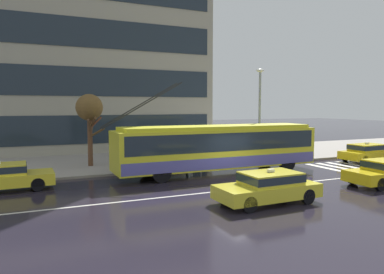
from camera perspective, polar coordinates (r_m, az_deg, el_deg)
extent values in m
plane|color=#24202B|center=(18.89, 8.48, -7.19)|extent=(160.00, 160.00, 0.00)
cube|color=gray|center=(27.24, -2.16, -3.28)|extent=(80.00, 10.00, 0.14)
cube|color=beige|center=(24.25, 21.36, -4.78)|extent=(0.44, 4.40, 0.01)
cube|color=beige|center=(24.89, 22.83, -4.59)|extent=(0.44, 4.40, 0.01)
cube|color=beige|center=(25.54, 24.23, -4.40)|extent=(0.44, 4.40, 0.01)
cube|color=beige|center=(26.21, 25.55, -4.22)|extent=(0.44, 4.40, 0.01)
cube|color=beige|center=(26.89, 26.81, -4.05)|extent=(0.44, 4.40, 0.01)
cube|color=silver|center=(17.91, 10.54, -7.88)|extent=(72.00, 0.14, 0.01)
cube|color=yellow|center=(21.07, 4.21, -1.71)|extent=(12.33, 2.69, 2.21)
cube|color=yellow|center=(20.96, 4.23, 1.56)|extent=(11.58, 2.43, 0.20)
cube|color=#1E2833|center=(21.02, 4.22, -0.51)|extent=(11.83, 2.71, 1.02)
cube|color=#5553A4|center=(21.16, 4.20, -3.61)|extent=(12.20, 2.72, 0.62)
cube|color=#1E2833|center=(24.52, 16.85, 0.06)|extent=(0.15, 2.23, 1.10)
cube|color=black|center=(24.38, 16.61, 1.36)|extent=(0.18, 1.93, 0.28)
cylinder|color=black|center=(19.49, -8.33, 5.13)|extent=(4.36, 0.11, 2.47)
cylinder|color=black|center=(18.82, -7.74, 5.15)|extent=(4.36, 0.11, 2.47)
cylinder|color=black|center=(24.35, 11.62, -3.28)|extent=(1.04, 0.31, 1.04)
cylinder|color=black|center=(22.60, 14.95, -3.97)|extent=(1.04, 0.31, 1.04)
cylinder|color=black|center=(20.71, -6.95, -4.64)|extent=(1.04, 0.31, 1.04)
cylinder|color=black|center=(18.62, -4.89, -5.70)|extent=(1.04, 0.31, 1.04)
cube|color=yellow|center=(28.61, 26.32, -2.51)|extent=(4.37, 1.98, 0.55)
cube|color=yellow|center=(28.42, 26.15, -1.50)|extent=(2.39, 1.63, 0.48)
cube|color=#1E2833|center=(28.42, 26.15, -1.46)|extent=(2.43, 1.65, 0.31)
cube|color=silver|center=(28.39, 26.18, -0.88)|extent=(0.29, 0.17, 0.12)
cylinder|color=black|center=(30.22, 26.75, -2.54)|extent=(0.63, 0.23, 0.62)
cylinder|color=black|center=(28.02, 23.29, -2.95)|extent=(0.63, 0.23, 0.62)
cylinder|color=black|center=(27.05, 25.81, -3.31)|extent=(0.63, 0.23, 0.62)
cylinder|color=black|center=(18.97, 27.88, -6.70)|extent=(0.62, 0.21, 0.62)
cylinder|color=black|center=(20.00, 24.31, -5.99)|extent=(0.62, 0.21, 0.62)
cube|color=yellow|center=(19.01, -28.05, -6.08)|extent=(4.59, 1.98, 0.55)
cylinder|color=black|center=(19.82, -23.59, -6.06)|extent=(0.63, 0.22, 0.62)
cylinder|color=black|center=(18.24, -23.40, -6.98)|extent=(0.63, 0.22, 0.62)
cube|color=yellow|center=(15.01, 11.90, -8.41)|extent=(4.32, 1.93, 0.55)
cube|color=yellow|center=(15.01, 12.46, -6.41)|extent=(2.35, 1.62, 0.48)
cube|color=#1E2833|center=(15.00, 12.46, -6.32)|extent=(2.39, 1.64, 0.31)
cube|color=silver|center=(14.95, 12.48, -5.25)|extent=(0.28, 0.17, 0.12)
cylinder|color=black|center=(13.63, 9.13, -10.59)|extent=(0.63, 0.22, 0.62)
cylinder|color=black|center=(14.94, 5.61, -9.17)|extent=(0.63, 0.22, 0.62)
cylinder|color=black|center=(15.35, 17.99, -9.01)|extent=(0.63, 0.22, 0.62)
cylinder|color=black|center=(16.53, 14.13, -7.93)|extent=(0.63, 0.22, 0.62)
cylinder|color=gray|center=(23.16, 1.46, -1.56)|extent=(0.08, 0.08, 2.39)
cylinder|color=gray|center=(21.90, -7.05, -1.97)|extent=(0.08, 0.08, 2.39)
cylinder|color=gray|center=(24.49, 0.02, -1.22)|extent=(0.08, 0.08, 2.39)
cylinder|color=gray|center=(23.29, -8.08, -1.58)|extent=(0.08, 0.08, 2.39)
cube|color=#99ADB2|center=(23.82, -3.93, -1.28)|extent=(3.40, 0.04, 1.91)
cube|color=#B2B2B7|center=(23.04, -3.34, 1.48)|extent=(3.88, 1.76, 0.08)
cube|color=brown|center=(23.58, -3.62, -3.28)|extent=(2.50, 0.36, 0.08)
cylinder|color=black|center=(22.62, -0.74, -3.75)|extent=(0.14, 0.14, 0.80)
cylinder|color=black|center=(22.47, -0.83, -3.81)|extent=(0.14, 0.14, 0.80)
cylinder|color=#1C3232|center=(22.45, -0.78, -1.97)|extent=(0.50, 0.50, 0.63)
sphere|color=tan|center=(22.40, -0.78, -0.91)|extent=(0.21, 0.21, 0.21)
cylinder|color=#262727|center=(23.29, -4.08, -3.44)|extent=(0.14, 0.14, 0.86)
cylinder|color=#262727|center=(23.34, -3.70, -3.42)|extent=(0.14, 0.14, 0.86)
cylinder|color=navy|center=(23.22, -3.90, -1.68)|extent=(0.37, 0.37, 0.57)
sphere|color=tan|center=(23.18, -3.91, -0.69)|extent=(0.24, 0.24, 0.24)
cone|color=#30539A|center=(23.19, -3.63, 0.06)|extent=(1.31, 1.31, 0.30)
cylinder|color=#333333|center=(23.24, -3.62, -1.25)|extent=(0.02, 0.02, 0.76)
cylinder|color=gray|center=(25.33, 10.74, 3.17)|extent=(0.16, 0.16, 6.16)
ellipsoid|color=silver|center=(25.44, 10.85, 10.39)|extent=(0.60, 0.32, 0.24)
cylinder|color=brown|center=(23.72, -15.97, -0.68)|extent=(0.31, 0.31, 3.15)
cylinder|color=brown|center=(24.09, -15.17, 2.21)|extent=(0.99, 0.95, 0.79)
cylinder|color=brown|center=(23.20, -15.59, 2.25)|extent=(0.40, 1.03, 0.74)
cylinder|color=brown|center=(23.16, -16.12, 1.75)|extent=(0.36, 1.06, 0.88)
cylinder|color=brown|center=(23.99, -15.70, 1.48)|extent=(0.53, 0.80, 0.93)
cylinder|color=brown|center=(23.30, -14.96, 0.68)|extent=(0.88, 0.99, 0.67)
sphere|color=brown|center=(23.62, -16.09, 4.58)|extent=(1.70, 1.70, 1.70)
cube|color=gray|center=(37.39, -16.02, 19.31)|extent=(19.94, 12.54, 26.74)
cube|color=#1E2833|center=(30.01, -13.92, 1.23)|extent=(18.74, 0.06, 2.29)
cube|color=#1E2833|center=(30.02, -14.07, 8.53)|extent=(18.74, 0.06, 2.29)
cube|color=#1E2833|center=(30.51, -14.23, 15.70)|extent=(18.74, 0.06, 2.29)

